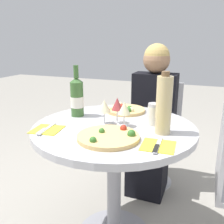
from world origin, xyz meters
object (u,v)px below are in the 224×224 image
pizza_large (109,136)px  wine_bottle (77,97)px  tall_carafe (164,105)px  chair_behind_diner (154,134)px  dining_table (114,151)px  seated_diner (152,124)px

pizza_large → wine_bottle: bearing=139.6°
pizza_large → tall_carafe: size_ratio=0.96×
chair_behind_diner → tall_carafe: (0.20, -0.82, 0.48)m
dining_table → tall_carafe: size_ratio=2.87×
dining_table → chair_behind_diner: 0.82m
chair_behind_diner → wine_bottle: (-0.35, -0.71, 0.45)m
pizza_large → tall_carafe: 0.32m
seated_diner → pizza_large: (-0.02, -0.86, 0.21)m
seated_diner → wine_bottle: 0.75m
pizza_large → chair_behind_diner: bearing=88.7°
seated_diner → wine_bottle: size_ratio=3.78×
wine_bottle → tall_carafe: (0.56, -0.11, 0.03)m
wine_bottle → tall_carafe: 0.57m
seated_diner → wine_bottle: (-0.35, -0.58, 0.32)m
chair_behind_diner → pizza_large: 1.05m
wine_bottle → pizza_large: bearing=-40.4°
dining_table → tall_carafe: bearing=-3.8°
pizza_large → tall_carafe: tall_carafe is taller
chair_behind_diner → tall_carafe: 0.97m
dining_table → wine_bottle: (-0.28, 0.09, 0.28)m
chair_behind_diner → pizza_large: chair_behind_diner is taller
pizza_large → wine_bottle: wine_bottle is taller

